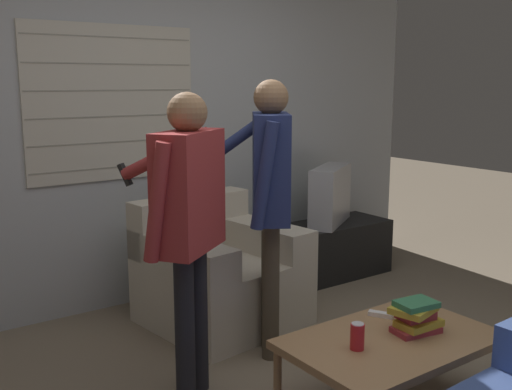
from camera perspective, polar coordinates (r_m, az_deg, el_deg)
name	(u,v)px	position (r m, az deg, el deg)	size (l,w,h in m)	color
wall_back	(142,128)	(4.41, -10.77, 6.29)	(5.20, 0.08, 2.55)	#ADB2B7
armchair_beige	(218,274)	(4.09, -3.63, -7.48)	(1.01, 1.00, 0.83)	beige
coffee_table	(391,344)	(3.06, 12.78, -13.69)	(1.03, 0.66, 0.39)	#9E754C
tv_stand	(329,250)	(5.06, 6.96, -5.20)	(1.05, 0.45, 0.45)	black
tv	(330,195)	(4.95, 7.05, -0.02)	(0.63, 0.51, 0.48)	#B2B2B7
person_left_standing	(187,210)	(2.96, -6.56, -1.43)	(0.54, 0.81, 1.56)	black
person_right_standing	(269,185)	(3.44, 1.23, 0.97)	(0.52, 0.75, 1.62)	#4C4233
book_stack	(416,316)	(3.10, 14.99, -11.08)	(0.26, 0.22, 0.17)	maroon
soda_can	(357,336)	(2.87, 9.63, -13.13)	(0.07, 0.07, 0.13)	red
spare_remote	(381,314)	(3.28, 11.80, -11.07)	(0.10, 0.13, 0.02)	white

